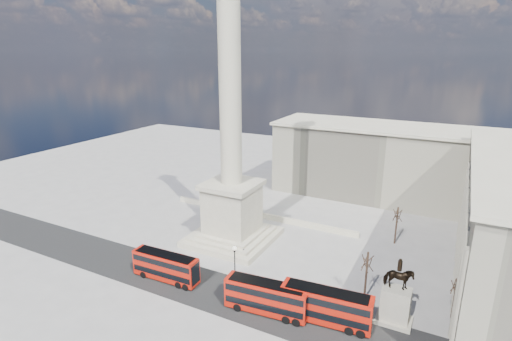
{
  "coord_description": "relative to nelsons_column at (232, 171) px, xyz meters",
  "views": [
    {
      "loc": [
        33.65,
        -50.73,
        32.57
      ],
      "look_at": [
        5.97,
        2.56,
        14.43
      ],
      "focal_mm": 28.0,
      "sensor_mm": 36.0,
      "label": 1
    }
  ],
  "objects": [
    {
      "name": "pedestrian_crossing",
      "position": [
        5.01,
        -5.0,
        -12.07
      ],
      "size": [
        0.72,
        1.08,
        1.7
      ],
      "primitive_type": "imported",
      "rotation": [
        0.0,
        0.0,
        1.91
      ],
      "color": "#252227",
      "rests_on": "ground"
    },
    {
      "name": "bare_tree_far",
      "position": [
        26.03,
        11.8,
        -7.27
      ],
      "size": [
        1.75,
        1.75,
        7.16
      ],
      "rotation": [
        0.0,
        0.0,
        0.3
      ],
      "color": "#332319",
      "rests_on": "ground"
    },
    {
      "name": "pedestrian_standing",
      "position": [
        22.62,
        -11.15,
        -12.02
      ],
      "size": [
        0.9,
        0.71,
        1.8
      ],
      "primitive_type": "imported",
      "rotation": [
        0.0,
        0.0,
        3.17
      ],
      "color": "#252227",
      "rests_on": "ground"
    },
    {
      "name": "red_bus_a",
      "position": [
        -1.92,
        -15.8,
        -10.71
      ],
      "size": [
        10.44,
        2.77,
        4.2
      ],
      "rotation": [
        0.0,
        0.0,
        0.03
      ],
      "color": "#BB1709",
      "rests_on": "ground"
    },
    {
      "name": "building_northeast",
      "position": [
        20.0,
        35.0,
        -4.59
      ],
      "size": [
        51.0,
        17.0,
        16.6
      ],
      "color": "#BEB99C",
      "rests_on": "ground"
    },
    {
      "name": "balustrade_wall",
      "position": [
        0.0,
        11.0,
        -12.37
      ],
      "size": [
        40.0,
        0.6,
        1.1
      ],
      "primitive_type": "cube",
      "color": "beige",
      "rests_on": "ground"
    },
    {
      "name": "nelsons_column",
      "position": [
        0.0,
        0.0,
        0.0
      ],
      "size": [
        14.0,
        14.0,
        49.85
      ],
      "color": "beige",
      "rests_on": "ground"
    },
    {
      "name": "pedestrian_walking",
      "position": [
        11.41,
        -11.5,
        -11.97
      ],
      "size": [
        0.7,
        0.47,
        1.9
      ],
      "primitive_type": "imported",
      "rotation": [
        0.0,
        0.0,
        0.02
      ],
      "color": "#252227",
      "rests_on": "ground"
    },
    {
      "name": "bare_tree_mid",
      "position": [
        35.82,
        -6.12,
        -8.22
      ],
      "size": [
        1.57,
        1.57,
        5.96
      ],
      "rotation": [
        0.0,
        0.0,
        -0.36
      ],
      "color": "#332319",
      "rests_on": "ground"
    },
    {
      "name": "ground",
      "position": [
        0.0,
        -5.0,
        -12.92
      ],
      "size": [
        180.0,
        180.0,
        0.0
      ],
      "primitive_type": "plane",
      "color": "#9E9B96",
      "rests_on": "ground"
    },
    {
      "name": "red_bus_b",
      "position": [
        14.56,
        -15.94,
        -10.61
      ],
      "size": [
        11.03,
        3.52,
        4.4
      ],
      "rotation": [
        0.0,
        0.0,
        0.1
      ],
      "color": "#BB1709",
      "rests_on": "ground"
    },
    {
      "name": "victorian_lamp",
      "position": [
        8.01,
        -12.85,
        -9.11
      ],
      "size": [
        0.55,
        0.55,
        6.47
      ],
      "rotation": [
        0.0,
        0.0,
        -0.23
      ],
      "color": "black",
      "rests_on": "ground"
    },
    {
      "name": "equestrian_statue",
      "position": [
        29.43,
        -10.29,
        -9.81
      ],
      "size": [
        4.29,
        3.21,
        8.85
      ],
      "color": "beige",
      "rests_on": "ground"
    },
    {
      "name": "red_bus_c",
      "position": [
        21.97,
        -14.32,
        -10.54
      ],
      "size": [
        11.35,
        3.49,
        4.53
      ],
      "rotation": [
        0.0,
        0.0,
        0.08
      ],
      "color": "#BB1709",
      "rests_on": "ground"
    },
    {
      "name": "asphalt_road",
      "position": [
        5.0,
        -15.0,
        -12.91
      ],
      "size": [
        120.0,
        9.0,
        0.01
      ],
      "primitive_type": "cube",
      "color": "#262626",
      "rests_on": "ground"
    },
    {
      "name": "bare_tree_near",
      "position": [
        25.11,
        -7.36,
        -6.93
      ],
      "size": [
        1.74,
        1.74,
        7.6
      ],
      "rotation": [
        0.0,
        0.0,
        -0.19
      ],
      "color": "#332319",
      "rests_on": "ground"
    }
  ]
}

